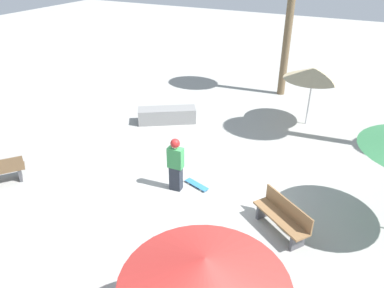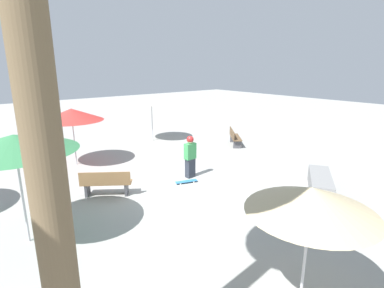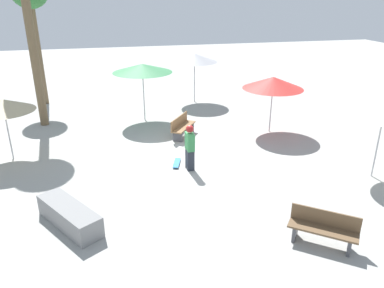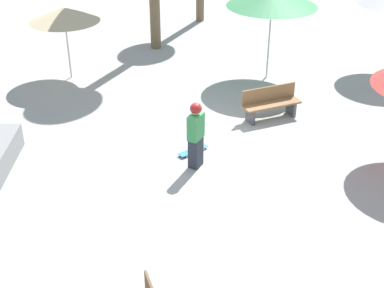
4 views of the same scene
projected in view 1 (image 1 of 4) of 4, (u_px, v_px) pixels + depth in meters
ground_plane at (205, 187)px, 10.72m from camera, size 60.00×60.00×0.00m
skater_main at (176, 163)px, 10.26m from camera, size 0.26×0.44×1.59m
skateboard at (197, 185)px, 10.74m from camera, size 0.44×0.82×0.07m
concrete_ledge at (167, 115)px, 14.49m from camera, size 1.74×2.21×0.57m
bench_near at (282, 217)px, 8.90m from camera, size 1.28×1.56×0.85m
shade_umbrella_red at (205, 271)px, 5.23m from camera, size 2.53×2.53×2.38m
shade_umbrella_tan at (313, 73)px, 13.54m from camera, size 2.11×2.11×2.22m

